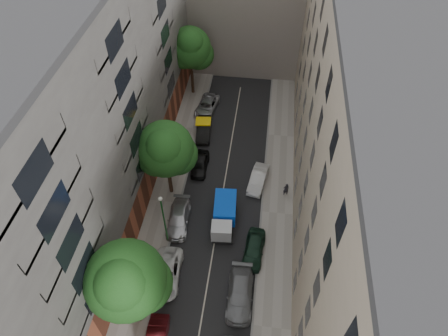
% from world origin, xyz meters
% --- Properties ---
extents(ground, '(120.00, 120.00, 0.00)m').
position_xyz_m(ground, '(0.00, 0.00, 0.00)').
color(ground, '#4C4C49').
rests_on(ground, ground).
extents(road_surface, '(8.00, 44.00, 0.02)m').
position_xyz_m(road_surface, '(0.00, 0.00, 0.01)').
color(road_surface, black).
rests_on(road_surface, ground).
extents(sidewalk_left, '(3.00, 44.00, 0.15)m').
position_xyz_m(sidewalk_left, '(-5.50, 0.00, 0.07)').
color(sidewalk_left, gray).
rests_on(sidewalk_left, ground).
extents(sidewalk_right, '(3.00, 44.00, 0.15)m').
position_xyz_m(sidewalk_right, '(5.50, 0.00, 0.07)').
color(sidewalk_right, gray).
rests_on(sidewalk_right, ground).
extents(building_left, '(8.00, 44.00, 20.00)m').
position_xyz_m(building_left, '(-11.00, 0.00, 10.00)').
color(building_left, '#4F4C4A').
rests_on(building_left, ground).
extents(building_right, '(8.00, 44.00, 20.00)m').
position_xyz_m(building_right, '(11.00, 0.00, 10.00)').
color(building_right, tan).
rests_on(building_right, ground).
extents(tarp_truck, '(2.23, 4.99, 2.25)m').
position_xyz_m(tarp_truck, '(0.60, -1.69, 1.24)').
color(tarp_truck, black).
rests_on(tarp_truck, ground).
extents(car_left_2, '(2.52, 4.97, 1.35)m').
position_xyz_m(car_left_2, '(-3.45, -7.80, 0.67)').
color(car_left_2, silver).
rests_on(car_left_2, ground).
extents(car_left_3, '(2.14, 4.81, 1.37)m').
position_xyz_m(car_left_3, '(-3.60, -2.20, 0.69)').
color(car_left_3, silver).
rests_on(car_left_3, ground).
extents(car_left_4, '(1.61, 3.94, 1.34)m').
position_xyz_m(car_left_4, '(-2.80, 4.93, 0.67)').
color(car_left_4, black).
rests_on(car_left_4, ground).
extents(car_left_5, '(1.98, 4.54, 1.45)m').
position_xyz_m(car_left_5, '(-3.30, 10.34, 0.73)').
color(car_left_5, black).
rests_on(car_left_5, ground).
extents(car_left_6, '(2.85, 5.03, 1.32)m').
position_xyz_m(car_left_6, '(-3.60, 14.60, 0.66)').
color(car_left_6, '#B9B9BE').
rests_on(car_left_6, ground).
extents(car_right_1, '(2.17, 5.09, 1.46)m').
position_xyz_m(car_right_1, '(2.80, -8.89, 0.73)').
color(car_right_1, slate).
rests_on(car_right_1, ground).
extents(car_right_2, '(2.05, 4.37, 1.44)m').
position_xyz_m(car_right_2, '(3.60, -4.60, 0.72)').
color(car_right_2, black).
rests_on(car_right_2, ground).
extents(car_right_3, '(2.13, 4.36, 1.38)m').
position_xyz_m(car_right_3, '(3.38, 3.60, 0.69)').
color(car_right_3, silver).
rests_on(car_right_3, ground).
extents(tree_near, '(5.76, 5.55, 9.42)m').
position_xyz_m(tree_near, '(-4.63, -11.74, 6.42)').
color(tree_near, '#382619').
rests_on(tree_near, sidewalk_left).
extents(tree_mid, '(5.48, 5.23, 8.68)m').
position_xyz_m(tree_mid, '(-5.03, 1.28, 5.90)').
color(tree_mid, '#382619').
rests_on(tree_mid, sidewalk_left).
extents(tree_far, '(5.21, 4.92, 9.07)m').
position_xyz_m(tree_far, '(-5.82, 17.75, 6.30)').
color(tree_far, '#382619').
rests_on(tree_far, sidewalk_left).
extents(lamp_post, '(0.36, 0.36, 6.19)m').
position_xyz_m(lamp_post, '(-4.20, -4.31, 3.98)').
color(lamp_post, '#1B6126').
rests_on(lamp_post, sidewalk_left).
extents(pedestrian, '(0.65, 0.53, 1.55)m').
position_xyz_m(pedestrian, '(6.20, 2.41, 0.92)').
color(pedestrian, black).
rests_on(pedestrian, sidewalk_right).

